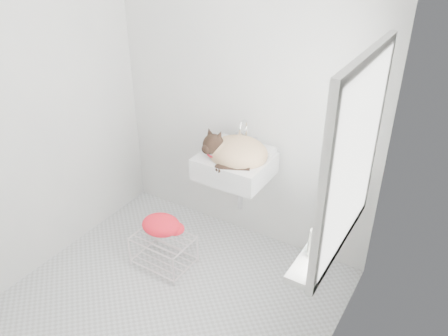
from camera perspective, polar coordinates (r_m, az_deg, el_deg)
The scene contains 15 objects.
floor at distance 3.45m, azimuth -6.46°, elevation -15.86°, with size 2.20×2.00×0.02m, color silver.
back_wall at distance 3.47m, azimuth 2.42°, elevation 9.40°, with size 2.20×0.02×2.50m, color white.
right_wall at distance 2.26m, azimuth 14.57°, elevation -3.48°, with size 0.02×2.00×2.50m, color white.
left_wall at distance 3.46m, azimuth -22.50°, elevation 7.07°, with size 0.02×2.00×2.50m, color white.
window_glass at distance 2.38m, azimuth 16.05°, elevation 0.92°, with size 0.01×0.80×1.00m, color white.
window_frame at distance 2.39m, azimuth 15.70°, elevation 1.01°, with size 0.04×0.90×1.10m, color white.
windowsill at distance 2.68m, azimuth 12.97°, elevation -8.48°, with size 0.16×0.88×0.04m, color white.
sink at distance 3.39m, azimuth 1.38°, elevation 1.49°, with size 0.52×0.45×0.21m, color white.
faucet at distance 3.47m, azimuth 2.90°, elevation 4.73°, with size 0.19×0.13×0.19m, color silver, non-canonical shape.
cat at distance 3.35m, azimuth 1.41°, elevation 1.93°, with size 0.50×0.43×0.29m.
wire_rack at distance 3.63m, azimuth -7.56°, elevation -9.92°, with size 0.43×0.30×0.26m, color silver.
towel at distance 3.60m, azimuth -7.83°, elevation -7.49°, with size 0.31×0.22×0.13m, color #FF360F.
bottle_a at distance 2.51m, azimuth 11.16°, elevation -10.64°, with size 0.07×0.07×0.19m, color silver.
bottle_b at distance 2.61m, azimuth 12.25°, elevation -8.95°, with size 0.09×0.09×0.20m, color teal.
bottle_c at distance 2.82m, azimuth 14.17°, elevation -5.95°, with size 0.14×0.14×0.18m, color silver.
Camera 1 is at (1.56, -1.86, 2.45)m, focal length 36.65 mm.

